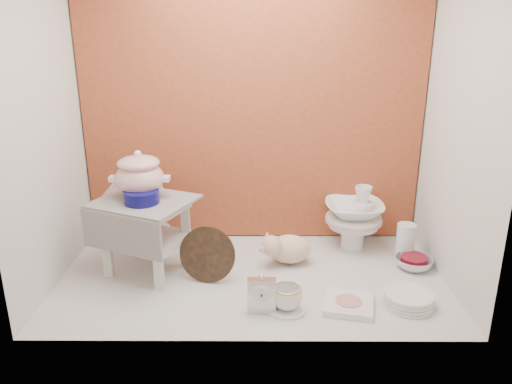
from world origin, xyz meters
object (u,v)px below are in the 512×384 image
floral_platter (129,204)px  plush_pig (290,249)px  soup_tureen (139,174)px  mantel_clock (262,293)px  blue_white_vase (151,228)px  crystal_bowl (414,263)px  gold_rim_teacup (287,297)px  dinner_plate_stack (408,299)px  step_stool (147,236)px  porcelain_tower (354,217)px

floral_platter → plush_pig: floral_platter is taller
soup_tureen → mantel_clock: 0.80m
mantel_clock → plush_pig: bearing=72.1°
floral_platter → blue_white_vase: size_ratio=1.97×
soup_tureen → crystal_bowl: 1.39m
gold_rim_teacup → plush_pig: bearing=85.3°
floral_platter → mantel_clock: floral_platter is taller
soup_tureen → crystal_bowl: (1.31, -0.01, -0.45)m
crystal_bowl → dinner_plate_stack: bearing=-109.9°
crystal_bowl → floral_platter: bearing=167.6°
gold_rim_teacup → step_stool: bearing=151.9°
plush_pig → dinner_plate_stack: (0.48, -0.39, -0.05)m
blue_white_vase → crystal_bowl: size_ratio=1.25×
floral_platter → crystal_bowl: bearing=-12.4°
crystal_bowl → porcelain_tower: (-0.26, 0.24, 0.14)m
soup_tureen → plush_pig: bearing=3.3°
step_stool → gold_rim_teacup: step_stool is taller
step_stool → soup_tureen: (-0.02, 0.04, 0.30)m
crystal_bowl → soup_tureen: bearing=179.5°
gold_rim_teacup → dinner_plate_stack: gold_rim_teacup is taller
mantel_clock → plush_pig: size_ratio=0.64×
step_stool → mantel_clock: bearing=-9.5°
mantel_clock → soup_tureen: bearing=144.7°
gold_rim_teacup → mantel_clock: bearing=-173.8°
crystal_bowl → mantel_clock: bearing=-152.5°
dinner_plate_stack → porcelain_tower: porcelain_tower is taller
porcelain_tower → blue_white_vase: bearing=-179.3°
soup_tureen → crystal_bowl: size_ratio=1.48×
plush_pig → crystal_bowl: bearing=-8.5°
step_stool → porcelain_tower: 1.07m
mantel_clock → step_stool: bearing=146.6°
soup_tureen → gold_rim_teacup: 0.88m
blue_white_vase → dinner_plate_stack: (1.21, -0.57, -0.08)m
floral_platter → step_stool: bearing=-64.6°
plush_pig → blue_white_vase: bearing=162.6°
floral_platter → crystal_bowl: 1.51m
dinner_plate_stack → blue_white_vase: bearing=154.7°
floral_platter → porcelain_tower: 1.20m
plush_pig → porcelain_tower: size_ratio=0.78×
blue_white_vase → mantel_clock: (0.58, -0.62, -0.03)m
soup_tureen → dinner_plate_stack: size_ratio=1.22×
floral_platter → blue_white_vase: floral_platter is taller
step_stool → floral_platter: floral_platter is taller
crystal_bowl → step_stool: bearing=-178.6°
dinner_plate_stack → porcelain_tower: size_ratio=0.63×
step_stool → crystal_bowl: step_stool is taller
crystal_bowl → gold_rim_teacup: bearing=-149.4°
mantel_clock → porcelain_tower: 0.81m
mantel_clock → gold_rim_teacup: mantel_clock is taller
floral_platter → gold_rim_teacup: size_ratio=3.57×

